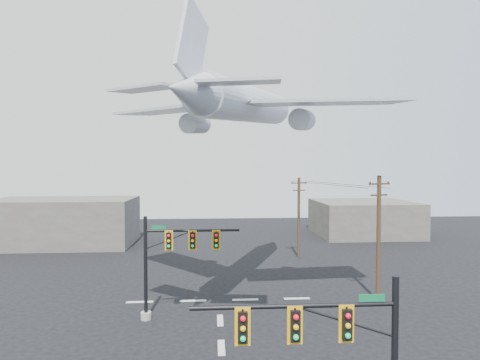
{
  "coord_description": "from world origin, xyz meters",
  "views": [
    {
      "loc": [
        -0.42,
        -18.28,
        10.26
      ],
      "look_at": [
        1.12,
        5.0,
        9.44
      ],
      "focal_mm": 30.0,
      "sensor_mm": 36.0,
      "label": 1
    }
  ],
  "objects": [
    {
      "name": "lane_markings",
      "position": [
        0.0,
        5.33,
        0.01
      ],
      "size": [
        14.0,
        21.2,
        0.01
      ],
      "color": "beige",
      "rests_on": "ground"
    },
    {
      "name": "signal_mast_far",
      "position": [
        -3.37,
        8.44,
        3.91
      ],
      "size": [
        6.6,
        0.76,
        6.93
      ],
      "color": "gray",
      "rests_on": "ground"
    },
    {
      "name": "utility_pole_a",
      "position": [
        12.06,
        11.12,
        4.99
      ],
      "size": [
        1.86,
        0.7,
        9.55
      ],
      "rotation": [
        0.0,
        0.0,
        0.31
      ],
      "color": "#41301C",
      "rests_on": "ground"
    },
    {
      "name": "utility_pole_b",
      "position": [
        9.07,
        25.69,
        4.69
      ],
      "size": [
        1.81,
        0.38,
        8.97
      ],
      "rotation": [
        0.0,
        0.0,
        0.14
      ],
      "color": "#41301C",
      "rests_on": "ground"
    },
    {
      "name": "power_lines",
      "position": [
        10.57,
        18.41,
        8.59
      ],
      "size": [
        4.68,
        14.58,
        0.03
      ],
      "color": "black"
    },
    {
      "name": "airliner",
      "position": [
        2.2,
        12.59,
        14.96
      ],
      "size": [
        22.18,
        24.2,
        6.58
      ],
      "rotation": [
        0.0,
        -0.08,
        1.18
      ],
      "color": "#B4B8C0"
    },
    {
      "name": "building_left",
      "position": [
        -20.0,
        35.0,
        3.0
      ],
      "size": [
        18.0,
        10.0,
        6.0
      ],
      "primitive_type": "cube",
      "color": "#635F57",
      "rests_on": "ground"
    },
    {
      "name": "building_right",
      "position": [
        22.0,
        40.0,
        2.5
      ],
      "size": [
        14.0,
        12.0,
        5.0
      ],
      "primitive_type": "cube",
      "color": "#635F57",
      "rests_on": "ground"
    }
  ]
}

